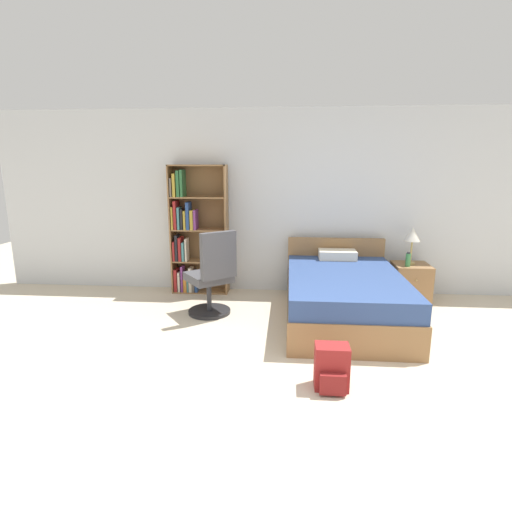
# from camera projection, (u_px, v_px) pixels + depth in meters

# --- Properties ---
(ground_plane) EXTENTS (14.00, 14.00, 0.00)m
(ground_plane) POSITION_uv_depth(u_px,v_px,m) (317.00, 428.00, 2.84)
(ground_plane) COLOR beige
(wall_back) EXTENTS (9.00, 0.06, 2.60)m
(wall_back) POSITION_uv_depth(u_px,v_px,m) (305.00, 203.00, 5.69)
(wall_back) COLOR silver
(wall_back) RESTS_ON ground_plane
(bookshelf) EXTENTS (0.81, 0.28, 1.83)m
(bookshelf) POSITION_uv_depth(u_px,v_px,m) (192.00, 233.00, 5.73)
(bookshelf) COLOR olive
(bookshelf) RESTS_ON ground_plane
(bed) EXTENTS (1.34, 2.07, 0.83)m
(bed) POSITION_uv_depth(u_px,v_px,m) (343.00, 295.00, 4.81)
(bed) COLOR olive
(bed) RESTS_ON ground_plane
(office_chair) EXTENTS (0.71, 0.72, 1.08)m
(office_chair) POSITION_uv_depth(u_px,v_px,m) (212.00, 277.00, 4.86)
(office_chair) COLOR #232326
(office_chair) RESTS_ON ground_plane
(nightstand) EXTENTS (0.47, 0.49, 0.52)m
(nightstand) POSITION_uv_depth(u_px,v_px,m) (410.00, 283.00, 5.44)
(nightstand) COLOR olive
(nightstand) RESTS_ON ground_plane
(table_lamp) EXTENTS (0.21, 0.21, 0.50)m
(table_lamp) POSITION_uv_depth(u_px,v_px,m) (413.00, 236.00, 5.33)
(table_lamp) COLOR tan
(table_lamp) RESTS_ON nightstand
(water_bottle) EXTENTS (0.06, 0.06, 0.19)m
(water_bottle) POSITION_uv_depth(u_px,v_px,m) (408.00, 260.00, 5.26)
(water_bottle) COLOR #3F8C4C
(water_bottle) RESTS_ON nightstand
(backpack_red) EXTENTS (0.28, 0.26, 0.38)m
(backpack_red) POSITION_uv_depth(u_px,v_px,m) (332.00, 368.00, 3.30)
(backpack_red) COLOR maroon
(backpack_red) RESTS_ON ground_plane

